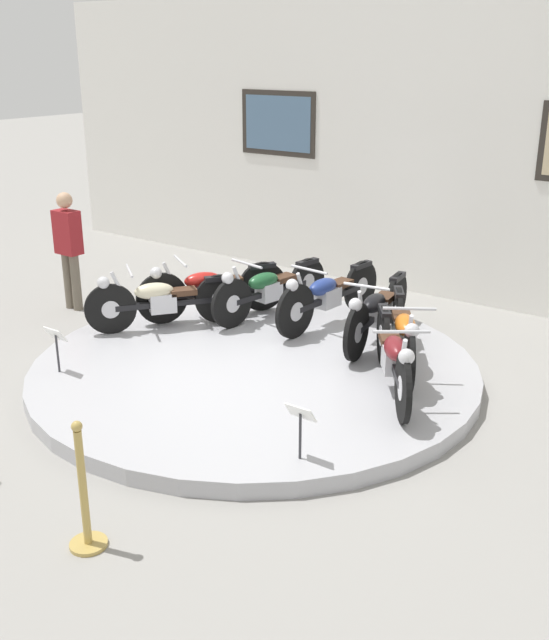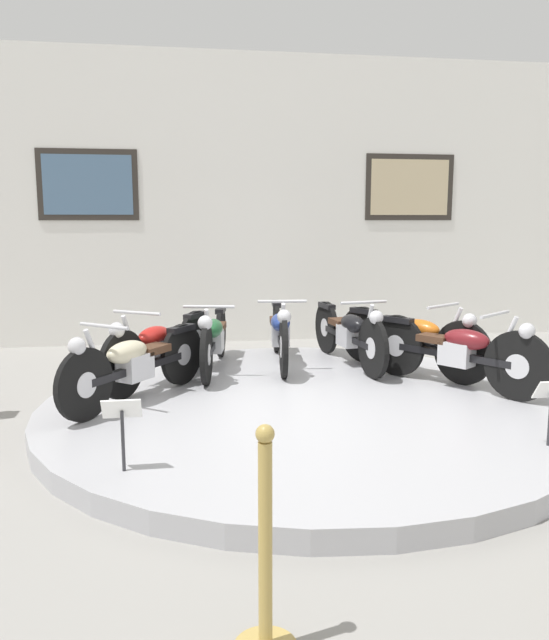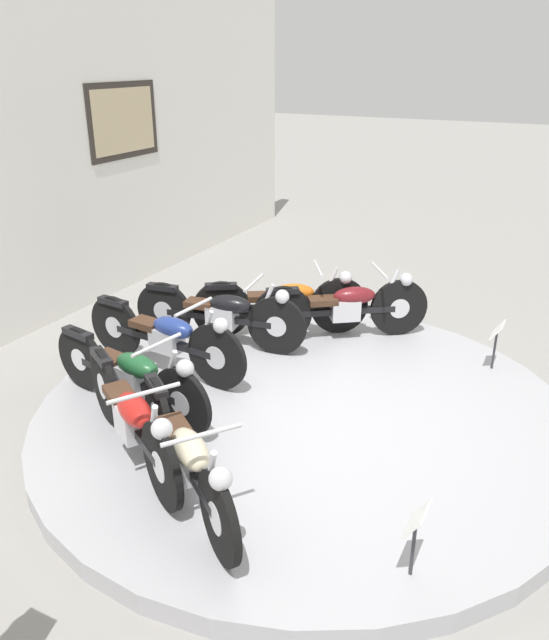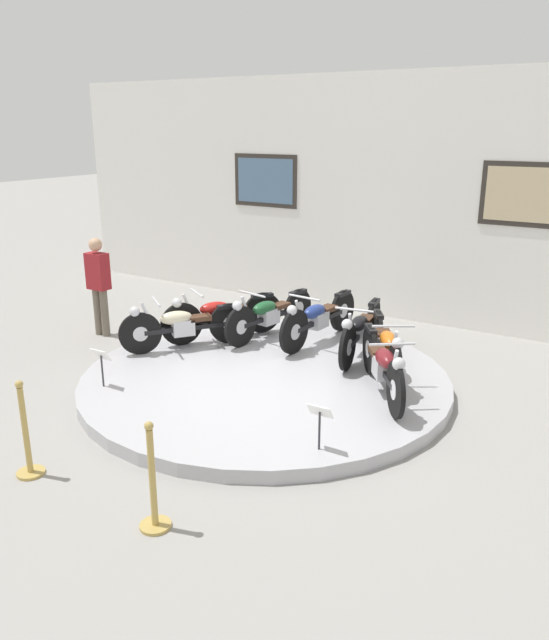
% 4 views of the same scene
% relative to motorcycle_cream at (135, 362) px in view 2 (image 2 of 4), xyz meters
% --- Properties ---
extents(ground_plane, '(60.00, 60.00, 0.00)m').
position_rel_motorcycle_cream_xyz_m(ground_plane, '(1.58, -0.22, -0.55)').
color(ground_plane, gray).
extents(display_platform, '(4.93, 4.93, 0.16)m').
position_rel_motorcycle_cream_xyz_m(display_platform, '(1.58, -0.22, -0.46)').
color(display_platform, '#ADADB2').
rests_on(display_platform, ground_plane).
extents(back_wall, '(14.00, 0.22, 4.24)m').
position_rel_motorcycle_cream_xyz_m(back_wall, '(1.58, 3.72, 1.58)').
color(back_wall, white).
rests_on(back_wall, ground_plane).
extents(motorcycle_cream, '(1.24, 1.61, 0.79)m').
position_rel_motorcycle_cream_xyz_m(motorcycle_cream, '(0.00, 0.00, 0.00)').
color(motorcycle_cream, black).
rests_on(motorcycle_cream, display_platform).
extents(motorcycle_red, '(1.12, 1.73, 0.81)m').
position_rel_motorcycle_cream_xyz_m(motorcycle_red, '(0.21, 0.66, 0.01)').
color(motorcycle_red, black).
rests_on(motorcycle_red, display_platform).
extents(motorcycle_green, '(0.55, 1.96, 0.79)m').
position_rel_motorcycle_cream_xyz_m(motorcycle_green, '(0.80, 1.13, 0.00)').
color(motorcycle_green, black).
rests_on(motorcycle_green, display_platform).
extents(motorcycle_blue, '(0.54, 2.01, 0.81)m').
position_rel_motorcycle_cream_xyz_m(motorcycle_blue, '(1.58, 1.31, 0.02)').
color(motorcycle_blue, black).
rests_on(motorcycle_blue, display_platform).
extents(motorcycle_black, '(0.54, 1.99, 0.80)m').
position_rel_motorcycle_cream_xyz_m(motorcycle_black, '(2.36, 1.14, 0.01)').
color(motorcycle_black, black).
rests_on(motorcycle_black, display_platform).
extents(motorcycle_orange, '(1.10, 1.74, 0.81)m').
position_rel_motorcycle_cream_xyz_m(motorcycle_orange, '(2.95, 0.66, 0.02)').
color(motorcycle_orange, black).
rests_on(motorcycle_orange, display_platform).
extents(motorcycle_maroon, '(1.22, 1.67, 0.81)m').
position_rel_motorcycle_cream_xyz_m(motorcycle_maroon, '(3.16, 0.00, 0.02)').
color(motorcycle_maroon, black).
rests_on(motorcycle_maroon, display_platform).
extents(info_placard_front_left, '(0.26, 0.11, 0.51)m').
position_rel_motorcycle_cream_xyz_m(info_placard_front_left, '(0.02, -1.64, -0.01)').
color(info_placard_front_left, '#333338').
rests_on(info_placard_front_left, display_platform).
extents(stanchion_post_left_of_entry, '(0.28, 0.28, 1.02)m').
position_rel_motorcycle_cream_xyz_m(stanchion_post_left_of_entry, '(0.75, -3.35, -0.20)').
color(stanchion_post_left_of_entry, tan).
rests_on(stanchion_post_left_of_entry, ground_plane).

